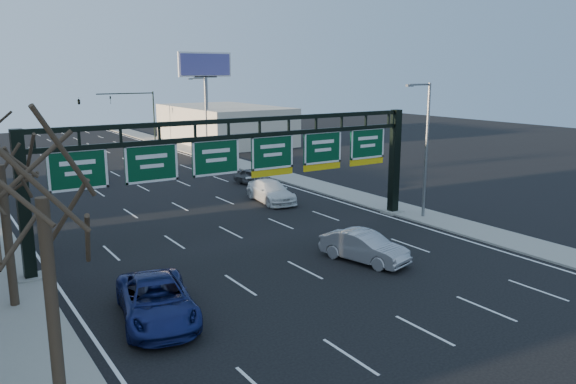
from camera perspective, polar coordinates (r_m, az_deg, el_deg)
ground at (r=26.85m, az=4.18°, el=-9.13°), size 160.00×160.00×0.00m
sidewalk_right at (r=49.67m, az=1.90°, el=0.96°), size 3.00×120.00×0.12m
lane_markings at (r=43.73m, az=-11.95°, el=-0.93°), size 21.60×120.00×0.01m
sign_gantry at (r=32.21m, az=-4.15°, el=3.03°), size 24.60×1.20×7.20m
building_right_distant at (r=78.55m, az=-6.48°, el=6.84°), size 12.00×20.00×5.00m
tree_near at (r=16.15m, az=-24.05°, el=3.05°), size 3.60×3.60×8.86m
streetlight_near at (r=38.19m, az=13.77°, el=4.84°), size 2.15×0.22×9.00m
streetlight_far at (r=66.09m, az=-8.45°, el=8.03°), size 2.15×0.22×9.00m
billboard_right at (r=71.51m, az=-8.40°, el=11.54°), size 7.00×0.50×12.00m
traffic_signal_mast at (r=77.80m, az=-17.79°, el=8.51°), size 10.16×0.54×7.00m
car_blue_suv at (r=23.29m, az=-13.19°, el=-10.68°), size 3.88×6.36×1.65m
car_silver_sedan at (r=29.58m, az=7.74°, el=-5.55°), size 2.85×5.06×1.58m
car_white_wagon at (r=42.57m, az=-1.75°, el=0.06°), size 2.81×5.69×1.59m
car_grey_far at (r=48.99m, az=-3.51°, el=1.53°), size 2.37×4.30×1.39m
car_silver_distant at (r=53.13m, az=-19.82°, el=1.78°), size 2.50×5.03×1.59m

